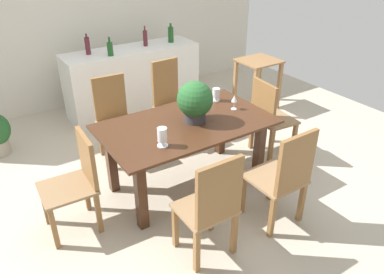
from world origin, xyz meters
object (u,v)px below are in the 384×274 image
at_px(side_table, 258,73).
at_px(chair_head_end, 77,179).
at_px(chair_far_left, 114,115).
at_px(wine_bottle_dark, 87,46).
at_px(chair_near_right, 284,175).
at_px(dining_table, 187,135).
at_px(wine_bottle_tall, 145,38).
at_px(wine_bottle_amber, 110,49).
at_px(chair_foot_end, 269,115).
at_px(wine_bottle_green, 171,34).
at_px(chair_near_left, 212,205).
at_px(kitchen_counter, 133,80).
at_px(flower_centerpiece, 195,101).
at_px(chair_far_right, 170,99).
at_px(crystal_vase_left, 216,94).
at_px(crystal_vase_center_near, 162,136).
at_px(wine_glass, 234,99).

bearing_deg(side_table, chair_head_end, -160.22).
bearing_deg(chair_far_left, wine_bottle_dark, 85.78).
height_order(chair_near_right, wine_bottle_dark, wine_bottle_dark).
height_order(chair_near_right, chair_head_end, chair_near_right).
height_order(dining_table, side_table, side_table).
height_order(wine_bottle_dark, wine_bottle_tall, wine_bottle_tall).
xyz_separation_m(wine_bottle_amber, side_table, (2.00, -0.78, -0.50)).
xyz_separation_m(chair_far_left, chair_foot_end, (1.55, -0.99, -0.01)).
xyz_separation_m(wine_bottle_dark, wine_bottle_green, (1.27, -0.07, -0.00)).
relative_size(chair_near_left, wine_bottle_green, 3.56).
bearing_deg(kitchen_counter, flower_centerpiece, -97.56).
xyz_separation_m(chair_foot_end, flower_centerpiece, (-1.07, -0.02, 0.45)).
bearing_deg(kitchen_counter, side_table, -30.20).
bearing_deg(dining_table, chair_near_right, -68.62).
bearing_deg(kitchen_counter, wine_bottle_amber, -156.48).
height_order(wine_bottle_tall, side_table, wine_bottle_tall).
bearing_deg(wine_bottle_tall, chair_head_end, -130.33).
relative_size(chair_head_end, wine_bottle_dark, 3.30).
bearing_deg(wine_bottle_tall, chair_far_right, -102.13).
height_order(chair_far_left, flower_centerpiece, flower_centerpiece).
bearing_deg(crystal_vase_left, chair_foot_end, -25.46).
height_order(chair_foot_end, wine_bottle_amber, wine_bottle_amber).
bearing_deg(wine_bottle_dark, crystal_vase_left, -66.39).
bearing_deg(side_table, chair_far_left, -176.80).
xyz_separation_m(wine_bottle_dark, wine_bottle_tall, (0.85, -0.05, -0.00)).
bearing_deg(flower_centerpiece, crystal_vase_center_near, -153.66).
distance_m(dining_table, kitchen_counter, 2.12).
relative_size(wine_glass, wine_bottle_dark, 0.57).
relative_size(dining_table, wine_bottle_green, 6.17).
xyz_separation_m(chair_near_left, crystal_vase_left, (0.97, 1.28, 0.28)).
distance_m(dining_table, wine_glass, 0.66).
bearing_deg(side_table, crystal_vase_left, -149.24).
relative_size(crystal_vase_center_near, wine_bottle_tall, 0.63).
relative_size(dining_table, chair_foot_end, 1.82).
distance_m(chair_near_left, wine_glass, 1.44).
distance_m(chair_far_left, kitchen_counter, 1.32).
bearing_deg(wine_bottle_tall, chair_near_left, -108.16).
distance_m(crystal_vase_left, crystal_vase_center_near, 1.15).
bearing_deg(crystal_vase_center_near, chair_near_right, -41.70).
bearing_deg(chair_near_left, wine_bottle_dark, -92.56).
relative_size(chair_far_right, crystal_vase_center_near, 5.75).
bearing_deg(chair_far_left, chair_foot_end, -29.01).
distance_m(chair_far_right, wine_bottle_amber, 1.11).
bearing_deg(chair_head_end, chair_far_left, 144.68).
bearing_deg(dining_table, wine_bottle_green, 63.40).
xyz_separation_m(wine_glass, kitchen_counter, (-0.24, 2.08, -0.39)).
bearing_deg(chair_foot_end, chair_far_left, 62.93).
xyz_separation_m(chair_near_left, chair_near_right, (0.79, -0.01, -0.00)).
bearing_deg(flower_centerpiece, chair_near_left, -116.40).
bearing_deg(wine_bottle_amber, crystal_vase_left, -70.25).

